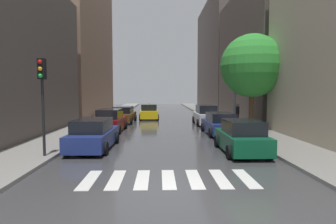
{
  "coord_description": "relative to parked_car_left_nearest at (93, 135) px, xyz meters",
  "views": [
    {
      "loc": [
        -0.33,
        -8.24,
        3.02
      ],
      "look_at": [
        0.59,
        20.31,
        0.95
      ],
      "focal_mm": 30.38,
      "sensor_mm": 36.0,
      "label": 1
    }
  ],
  "objects": [
    {
      "name": "parked_car_right_nearest",
      "position": [
        7.5,
        -1.16,
        0.01
      ],
      "size": [
        2.07,
        4.22,
        1.63
      ],
      "rotation": [
        0.0,
        0.0,
        1.57
      ],
      "color": "#0C4C2D",
      "rests_on": "ground"
    },
    {
      "name": "building_left_mid",
      "position": [
        -7.24,
        23.41,
        11.67
      ],
      "size": [
        6.0,
        19.48,
        24.84
      ],
      "primitive_type": "cube",
      "color": "#8C6B56",
      "rests_on": "ground"
    },
    {
      "name": "sidewalk_right",
      "position": [
        10.26,
        17.37,
        -0.68
      ],
      "size": [
        3.0,
        72.0,
        0.15
      ],
      "primitive_type": "cube",
      "color": "gray",
      "rests_on": "ground"
    },
    {
      "name": "parked_car_left_second",
      "position": [
        -0.2,
        6.46,
        0.04
      ],
      "size": [
        2.12,
        4.5,
        1.71
      ],
      "rotation": [
        0.0,
        0.0,
        1.53
      ],
      "color": "maroon",
      "rests_on": "ground"
    },
    {
      "name": "pedestrian_foreground",
      "position": [
        10.3,
        9.71,
        0.36
      ],
      "size": [
        0.36,
        0.36,
        1.81
      ],
      "rotation": [
        0.0,
        0.0,
        2.3
      ],
      "color": "brown",
      "rests_on": "sidewalk_right"
    },
    {
      "name": "ground_plane",
      "position": [
        3.76,
        17.37,
        -0.77
      ],
      "size": [
        28.0,
        72.0,
        0.04
      ],
      "primitive_type": "cube",
      "color": "#3B3B3E"
    },
    {
      "name": "crosswalk_stripes",
      "position": [
        3.76,
        -5.28,
        -0.75
      ],
      "size": [
        5.85,
        2.2,
        0.01
      ],
      "color": "silver",
      "rests_on": "ground"
    },
    {
      "name": "parked_car_left_third",
      "position": [
        0.02,
        12.75,
        -0.01
      ],
      "size": [
        2.2,
        4.87,
        1.57
      ],
      "rotation": [
        0.0,
        0.0,
        1.53
      ],
      "color": "brown",
      "rests_on": "ground"
    },
    {
      "name": "building_right_far",
      "position": [
        14.76,
        35.73,
        8.52
      ],
      "size": [
        6.0,
        21.56,
        18.54
      ],
      "primitive_type": "cube",
      "color": "#564C47",
      "rests_on": "ground"
    },
    {
      "name": "taxi_midroad",
      "position": [
        2.34,
        16.36,
        0.01
      ],
      "size": [
        2.21,
        4.68,
        1.81
      ],
      "rotation": [
        0.0,
        0.0,
        1.61
      ],
      "color": "yellow",
      "rests_on": "ground"
    },
    {
      "name": "lamp_post_right",
      "position": [
        9.31,
        6.94,
        3.08
      ],
      "size": [
        0.6,
        0.28,
        6.32
      ],
      "color": "#595B60",
      "rests_on": "sidewalk_right"
    },
    {
      "name": "traffic_light_left_corner",
      "position": [
        -1.69,
        -2.18,
        2.53
      ],
      "size": [
        0.3,
        0.42,
        4.3
      ],
      "color": "black",
      "rests_on": "sidewalk_left"
    },
    {
      "name": "building_right_mid",
      "position": [
        14.76,
        16.06,
        6.1
      ],
      "size": [
        6.0,
        16.66,
        13.7
      ],
      "primitive_type": "cube",
      "color": "#564C47",
      "rests_on": "ground"
    },
    {
      "name": "parked_car_right_second",
      "position": [
        7.7,
        4.81,
        -0.02
      ],
      "size": [
        2.12,
        4.58,
        1.54
      ],
      "rotation": [
        0.0,
        0.0,
        1.59
      ],
      "color": "navy",
      "rests_on": "ground"
    },
    {
      "name": "sidewalk_left",
      "position": [
        -2.74,
        17.37,
        -0.68
      ],
      "size": [
        3.0,
        72.0,
        0.15
      ],
      "primitive_type": "cube",
      "color": "gray",
      "rests_on": "ground"
    },
    {
      "name": "parked_car_right_third",
      "position": [
        7.69,
        10.72,
        0.08
      ],
      "size": [
        2.05,
        4.34,
        1.79
      ],
      "rotation": [
        0.0,
        0.0,
        1.59
      ],
      "color": "silver",
      "rests_on": "ground"
    },
    {
      "name": "parked_car_left_nearest",
      "position": [
        0.0,
        0.0,
        0.0
      ],
      "size": [
        2.15,
        4.79,
        1.6
      ],
      "rotation": [
        0.0,
        0.0,
        1.55
      ],
      "color": "navy",
      "rests_on": "ground"
    },
    {
      "name": "street_tree_right",
      "position": [
        10.52,
        6.68,
        4.21
      ],
      "size": [
        4.78,
        4.78,
        7.21
      ],
      "color": "#513823",
      "rests_on": "sidewalk_right"
    }
  ]
}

